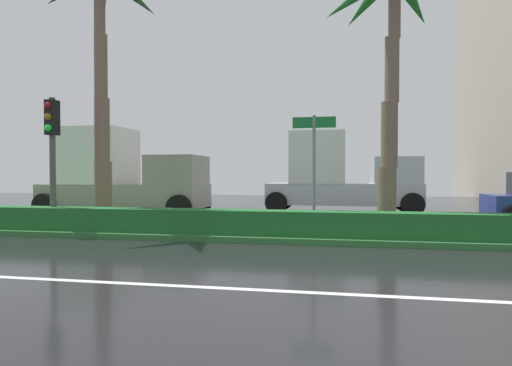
{
  "coord_description": "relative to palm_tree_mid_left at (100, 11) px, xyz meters",
  "views": [
    {
      "loc": [
        -1.02,
        -4.07,
        1.64
      ],
      "look_at": [
        -3.87,
        10.91,
        1.34
      ],
      "focal_mm": 30.68,
      "sensor_mm": 36.0,
      "label": 1
    }
  ],
  "objects": [
    {
      "name": "box_truck_lead",
      "position": [
        -1.49,
        4.15,
        -4.89
      ],
      "size": [
        6.4,
        2.64,
        3.46
      ],
      "color": "gray",
      "rests_on": "ground_plane"
    },
    {
      "name": "palm_tree_mid_left",
      "position": [
        0.0,
        0.0,
        0.0
      ],
      "size": [
        3.94,
        3.86,
        8.01
      ],
      "color": "brown",
      "rests_on": "median_strip"
    },
    {
      "name": "near_lane_divider_stripe",
      "position": [
        7.92,
        -5.74,
        -6.44
      ],
      "size": [
        81.0,
        0.14,
        0.01
      ],
      "primitive_type": "cube",
      "color": "white",
      "rests_on": "ground_plane"
    },
    {
      "name": "median_strip",
      "position": [
        7.92,
        0.26,
        -6.36
      ],
      "size": [
        85.5,
        4.0,
        0.15
      ],
      "primitive_type": "cube",
      "color": "#2D6B33",
      "rests_on": "ground_plane"
    },
    {
      "name": "street_name_sign",
      "position": [
        6.26,
        -0.56,
        -4.36
      ],
      "size": [
        1.1,
        0.08,
        3.0
      ],
      "color": "slate",
      "rests_on": "median_strip"
    },
    {
      "name": "palm_tree_centre_left",
      "position": [
        8.28,
        0.08,
        -0.54
      ],
      "size": [
        3.93,
        3.79,
        7.3
      ],
      "color": "brown",
      "rests_on": "median_strip"
    },
    {
      "name": "ground_plane",
      "position": [
        7.92,
        1.26,
        -6.49
      ],
      "size": [
        90.0,
        42.0,
        0.1
      ],
      "primitive_type": "cube",
      "color": "black"
    },
    {
      "name": "median_hedge",
      "position": [
        7.92,
        -1.14,
        -5.99
      ],
      "size": [
        76.5,
        0.7,
        0.6
      ],
      "color": "#1E6028",
      "rests_on": "median_strip"
    },
    {
      "name": "traffic_signal_median_left",
      "position": [
        -0.88,
        -1.02,
        -3.8
      ],
      "size": [
        0.28,
        0.43,
        3.61
      ],
      "color": "#4C4C47",
      "rests_on": "median_strip"
    },
    {
      "name": "box_truck_following",
      "position": [
        6.96,
        7.34,
        -4.89
      ],
      "size": [
        6.4,
        2.64,
        3.46
      ],
      "color": "silver",
      "rests_on": "ground_plane"
    }
  ]
}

